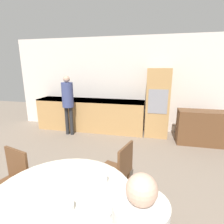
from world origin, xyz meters
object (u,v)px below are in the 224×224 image
(bowl_near, at_px, (102,213))
(bowl_centre, at_px, (66,207))
(person_standing, at_px, (68,99))
(cup, at_px, (103,179))
(sideboard, at_px, (204,128))
(dining_table, at_px, (63,216))
(chair_far_left, at_px, (11,182))
(oven_unit, at_px, (157,103))
(chair_far_right, at_px, (118,170))

(bowl_near, xyz_separation_m, bowl_centre, (-0.28, -0.01, 0.00))
(person_standing, height_order, cup, person_standing)
(sideboard, xyz_separation_m, dining_table, (-1.95, -3.12, 0.11))
(chair_far_left, relative_size, bowl_centre, 7.06)
(dining_table, bearing_deg, cup, 40.35)
(oven_unit, relative_size, bowl_centre, 14.44)
(dining_table, bearing_deg, chair_far_left, 158.70)
(oven_unit, distance_m, dining_table, 3.61)
(chair_far_right, relative_size, person_standing, 0.55)
(dining_table, relative_size, chair_far_right, 1.47)
(chair_far_left, bearing_deg, bowl_near, -3.85)
(bowl_centre, bearing_deg, oven_unit, 78.14)
(sideboard, distance_m, chair_far_right, 2.80)
(oven_unit, bearing_deg, cup, -99.95)
(chair_far_left, height_order, person_standing, person_standing)
(chair_far_left, bearing_deg, cup, 12.43)
(cup, distance_m, bowl_centre, 0.43)
(cup, bearing_deg, chair_far_right, 86.30)
(chair_far_left, distance_m, chair_far_right, 1.28)
(dining_table, bearing_deg, chair_far_right, 67.80)
(sideboard, distance_m, person_standing, 3.42)
(oven_unit, relative_size, person_standing, 1.12)
(dining_table, distance_m, chair_far_right, 0.90)
(person_standing, bearing_deg, bowl_centre, -63.90)
(oven_unit, bearing_deg, sideboard, -18.94)
(cup, relative_size, bowl_near, 0.53)
(chair_far_left, xyz_separation_m, bowl_centre, (0.95, -0.45, 0.25))
(chair_far_right, relative_size, bowl_near, 5.56)
(sideboard, xyz_separation_m, person_standing, (-3.36, -0.12, 0.58))
(sideboard, height_order, person_standing, person_standing)
(sideboard, height_order, cup, sideboard)
(sideboard, bearing_deg, chair_far_right, -125.07)
(sideboard, bearing_deg, oven_unit, 161.06)
(chair_far_left, xyz_separation_m, bowl_near, (1.23, -0.44, 0.25))
(chair_far_right, xyz_separation_m, person_standing, (-1.76, 2.16, 0.49))
(bowl_near, bearing_deg, person_standing, 120.20)
(oven_unit, bearing_deg, bowl_centre, -101.86)
(sideboard, xyz_separation_m, bowl_near, (-1.55, -3.23, 0.34))
(dining_table, xyz_separation_m, bowl_centre, (0.11, -0.12, 0.23))
(cup, distance_m, bowl_near, 0.38)
(bowl_near, bearing_deg, bowl_centre, -178.27)
(chair_far_right, bearing_deg, person_standing, -124.11)
(bowl_near, height_order, bowl_centre, bowl_centre)
(sideboard, bearing_deg, bowl_centre, -119.50)
(oven_unit, xyz_separation_m, bowl_centre, (-0.76, -3.61, -0.14))
(oven_unit, bearing_deg, bowl_near, -97.53)
(chair_far_left, relative_size, person_standing, 0.55)
(chair_far_left, bearing_deg, chair_far_right, 39.18)
(oven_unit, bearing_deg, dining_table, -103.98)
(dining_table, bearing_deg, bowl_near, -16.43)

